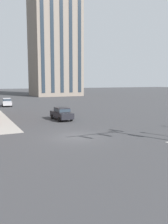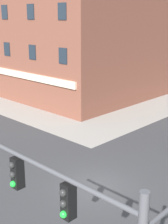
% 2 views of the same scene
% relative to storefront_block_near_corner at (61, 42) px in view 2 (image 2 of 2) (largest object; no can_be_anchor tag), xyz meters
% --- Properties ---
extents(ground_plane, '(320.00, 320.00, 0.00)m').
position_rel_storefront_block_near_corner_xyz_m(ground_plane, '(20.69, -16.14, -6.30)').
color(ground_plane, '#38383A').
extents(sidewalk_far_corner, '(32.00, 32.00, 0.02)m').
position_rel_storefront_block_near_corner_xyz_m(sidewalk_far_corner, '(0.69, 3.86, -6.30)').
color(sidewalk_far_corner, gray).
rests_on(sidewalk_far_corner, ground).
extents(storefront_block_near_corner, '(23.84, 16.71, 12.58)m').
position_rel_storefront_block_near_corner_xyz_m(storefront_block_near_corner, '(0.00, 0.00, 0.00)').
color(storefront_block_near_corner, brown).
rests_on(storefront_block_near_corner, ground).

